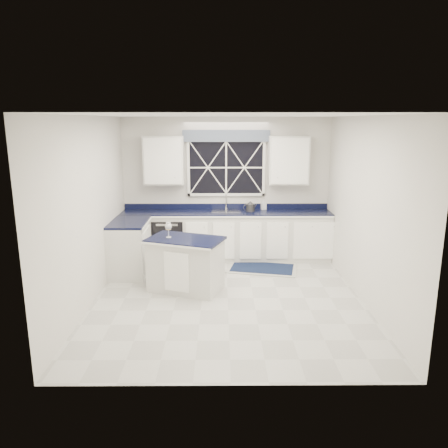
{
  "coord_description": "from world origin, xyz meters",
  "views": [
    {
      "loc": [
        -0.1,
        -6.19,
        2.63
      ],
      "look_at": [
        -0.05,
        0.4,
        1.06
      ],
      "focal_mm": 35.0,
      "sensor_mm": 36.0,
      "label": 1
    }
  ],
  "objects_px": {
    "faucet": "(226,202)",
    "kettle": "(250,207)",
    "dishwasher": "(169,238)",
    "soap_bottle": "(264,204)",
    "island": "(186,264)",
    "wine_glass": "(168,227)"
  },
  "relations": [
    {
      "from": "faucet",
      "to": "island",
      "type": "xyz_separation_m",
      "value": [
        -0.66,
        -1.79,
        -0.67
      ]
    },
    {
      "from": "kettle",
      "to": "wine_glass",
      "type": "height_order",
      "value": "kettle"
    },
    {
      "from": "dishwasher",
      "to": "kettle",
      "type": "xyz_separation_m",
      "value": [
        1.56,
        0.03,
        0.62
      ]
    },
    {
      "from": "dishwasher",
      "to": "soap_bottle",
      "type": "height_order",
      "value": "soap_bottle"
    },
    {
      "from": "faucet",
      "to": "island",
      "type": "relative_size",
      "value": 0.23
    },
    {
      "from": "island",
      "to": "wine_glass",
      "type": "xyz_separation_m",
      "value": [
        -0.26,
        0.05,
        0.59
      ]
    },
    {
      "from": "faucet",
      "to": "wine_glass",
      "type": "xyz_separation_m",
      "value": [
        -0.92,
        -1.74,
        -0.08
      ]
    },
    {
      "from": "island",
      "to": "kettle",
      "type": "distance_m",
      "value": 2.06
    },
    {
      "from": "faucet",
      "to": "soap_bottle",
      "type": "bearing_deg",
      "value": 0.31
    },
    {
      "from": "kettle",
      "to": "island",
      "type": "bearing_deg",
      "value": -141.58
    },
    {
      "from": "wine_glass",
      "to": "soap_bottle",
      "type": "distance_m",
      "value": 2.4
    },
    {
      "from": "wine_glass",
      "to": "soap_bottle",
      "type": "height_order",
      "value": "soap_bottle"
    },
    {
      "from": "dishwasher",
      "to": "kettle",
      "type": "relative_size",
      "value": 3.03
    },
    {
      "from": "wine_glass",
      "to": "island",
      "type": "bearing_deg",
      "value": -11.8
    },
    {
      "from": "dishwasher",
      "to": "soap_bottle",
      "type": "xyz_separation_m",
      "value": [
        1.83,
        0.2,
        0.63
      ]
    },
    {
      "from": "faucet",
      "to": "kettle",
      "type": "height_order",
      "value": "faucet"
    },
    {
      "from": "dishwasher",
      "to": "wine_glass",
      "type": "height_order",
      "value": "wine_glass"
    },
    {
      "from": "island",
      "to": "kettle",
      "type": "height_order",
      "value": "kettle"
    },
    {
      "from": "faucet",
      "to": "soap_bottle",
      "type": "height_order",
      "value": "faucet"
    },
    {
      "from": "dishwasher",
      "to": "island",
      "type": "height_order",
      "value": "island"
    },
    {
      "from": "wine_glass",
      "to": "faucet",
      "type": "bearing_deg",
      "value": 62.13
    },
    {
      "from": "soap_bottle",
      "to": "faucet",
      "type": "bearing_deg",
      "value": -179.69
    }
  ]
}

